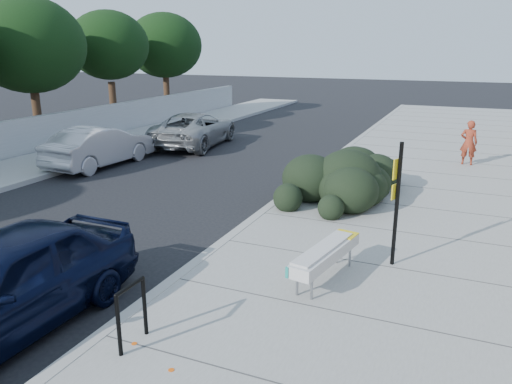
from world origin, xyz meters
TOP-DOWN VIEW (x-y plane):
  - ground at (0.00, 0.00)m, footprint 120.00×120.00m
  - sidewalk_near at (5.60, 5.00)m, footprint 11.20×50.00m
  - sidewalk_far at (-9.50, 5.00)m, footprint 3.00×50.00m
  - curb_near at (0.00, 5.00)m, footprint 0.22×50.00m
  - curb_far at (-8.00, 5.00)m, footprint 0.22×50.00m
  - tree_far_d at (-12.50, 9.00)m, footprint 4.60×4.60m
  - tree_far_e at (-12.50, 14.00)m, footprint 4.00×4.00m
  - tree_far_f at (-12.50, 19.00)m, footprint 4.40×4.40m
  - bench at (2.50, 1.00)m, footprint 0.78×2.07m
  - bike_rack at (0.60, -2.00)m, footprint 0.07×0.63m
  - sign_post at (3.49, 2.16)m, footprint 0.14×0.26m
  - hedge at (1.50, 6.33)m, footprint 3.69×4.81m
  - sedan_navy at (-1.50, -2.31)m, footprint 1.89×4.61m
  - wagon_silver at (-7.50, 6.97)m, footprint 1.71×4.41m
  - suv_silver at (-6.34, 11.66)m, footprint 3.01×5.43m
  - pedestrian at (4.60, 11.75)m, footprint 0.57×0.38m

SIDE VIEW (x-z plane):
  - ground at x=0.00m, z-range 0.00..0.00m
  - sidewalk_near at x=5.60m, z-range 0.00..0.15m
  - sidewalk_far at x=-9.50m, z-range 0.00..0.15m
  - curb_near at x=0.00m, z-range 0.00..0.17m
  - curb_far at x=-8.00m, z-range 0.00..0.17m
  - bench at x=2.50m, z-range 0.33..0.95m
  - bike_rack at x=0.60m, z-range 0.24..1.16m
  - wagon_silver at x=-7.50m, z-range 0.00..1.43m
  - suv_silver at x=-6.34m, z-range 0.00..1.44m
  - sedan_navy at x=-1.50m, z-range 0.00..1.57m
  - pedestrian at x=4.60m, z-range 0.15..1.71m
  - hedge at x=1.50m, z-range 0.15..1.77m
  - sign_post at x=3.49m, z-range 0.32..2.69m
  - tree_far_e at x=-12.50m, z-range 1.23..7.13m
  - tree_far_f at x=-12.50m, z-range 1.15..7.22m
  - tree_far_d at x=-12.50m, z-range 1.11..7.27m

